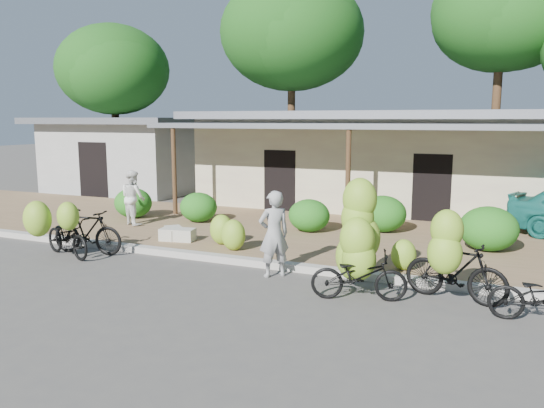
{
  "coord_description": "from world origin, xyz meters",
  "views": [
    {
      "loc": [
        3.77,
        -7.92,
        3.1
      ],
      "look_at": [
        -0.9,
        2.94,
        1.2
      ],
      "focal_mm": 35.0,
      "sensor_mm": 36.0,
      "label": 1
    }
  ],
  "objects": [
    {
      "name": "loose_banana_a",
      "position": [
        -2.25,
        3.02,
        0.48
      ],
      "size": [
        0.58,
        0.49,
        0.73
      ],
      "primitive_type": "ellipsoid",
      "color": "#80BC2F",
      "rests_on": "sidewalk"
    },
    {
      "name": "bike_center",
      "position": [
        1.58,
        1.05,
        0.82
      ],
      "size": [
        1.74,
        1.33,
        2.07
      ],
      "rotation": [
        0.0,
        0.0,
        1.85
      ],
      "color": "black",
      "rests_on": "ground"
    },
    {
      "name": "bike_far_left",
      "position": [
        -5.2,
        0.91,
        0.57
      ],
      "size": [
        1.84,
        1.45,
        1.36
      ],
      "rotation": [
        0.0,
        0.0,
        1.25
      ],
      "color": "black",
      "rests_on": "ground"
    },
    {
      "name": "hedge_2",
      "position": [
        -0.81,
        5.24,
        0.56
      ],
      "size": [
        1.12,
        1.01,
        0.87
      ],
      "primitive_type": "ellipsoid",
      "color": "#166018",
      "rests_on": "sidewalk"
    },
    {
      "name": "bike_left",
      "position": [
        -4.87,
        1.31,
        0.59
      ],
      "size": [
        1.82,
        1.22,
        1.33
      ],
      "rotation": [
        0.0,
        0.0,
        1.7
      ],
      "color": "black",
      "rests_on": "ground"
    },
    {
      "name": "bystander",
      "position": [
        -5.72,
        4.18,
        0.9
      ],
      "size": [
        0.93,
        0.85,
        1.56
      ],
      "primitive_type": "imported",
      "rotation": [
        0.0,
        0.0,
        2.71
      ],
      "color": "white",
      "rests_on": "sidewalk"
    },
    {
      "name": "ground",
      "position": [
        0.0,
        0.0,
        0.0
      ],
      "size": [
        100.0,
        100.0,
        0.0
      ],
      "primitive_type": "plane",
      "color": "#4C4A47",
      "rests_on": "ground"
    },
    {
      "name": "sidewalk",
      "position": [
        0.0,
        5.0,
        0.06
      ],
      "size": [
        60.0,
        6.0,
        0.12
      ],
      "primitive_type": "cube",
      "color": "#8A6A4A",
      "rests_on": "ground"
    },
    {
      "name": "hedge_4",
      "position": [
        3.64,
        4.89,
        0.63
      ],
      "size": [
        1.31,
        1.18,
        1.02
      ],
      "primitive_type": "ellipsoid",
      "color": "#166018",
      "rests_on": "sidewalk"
    },
    {
      "name": "sack_far",
      "position": [
        -3.63,
        3.1,
        0.26
      ],
      "size": [
        0.81,
        0.79,
        0.28
      ],
      "primitive_type": "cube",
      "rotation": [
        0.0,
        0.0,
        -0.75
      ],
      "color": "beige",
      "rests_on": "sidewalk"
    },
    {
      "name": "hedge_3",
      "position": [
        1.0,
        6.0,
        0.61
      ],
      "size": [
        1.25,
        1.12,
        0.97
      ],
      "primitive_type": "ellipsoid",
      "color": "#166018",
      "rests_on": "sidewalk"
    },
    {
      "name": "loose_banana_c",
      "position": [
        2.13,
        2.52,
        0.43
      ],
      "size": [
        0.5,
        0.42,
        0.62
      ],
      "primitive_type": "ellipsoid",
      "color": "#80BC2F",
      "rests_on": "sidewalk"
    },
    {
      "name": "tree_back_left",
      "position": [
        -13.69,
        13.11,
        5.53
      ],
      "size": [
        5.43,
        5.33,
        7.56
      ],
      "color": "#4F311F",
      "rests_on": "ground"
    },
    {
      "name": "sack_near",
      "position": [
        -3.45,
        2.94,
        0.27
      ],
      "size": [
        0.91,
        0.54,
        0.3
      ],
      "primitive_type": "cube",
      "rotation": [
        0.0,
        0.0,
        0.17
      ],
      "color": "beige",
      "rests_on": "sidewalk"
    },
    {
      "name": "vendor",
      "position": [
        -0.22,
        1.45,
        0.86
      ],
      "size": [
        0.74,
        0.73,
        1.73
      ],
      "primitive_type": "imported",
      "rotation": [
        0.0,
        0.0,
        3.91
      ],
      "color": "gray",
      "rests_on": "ground"
    },
    {
      "name": "tree_far_center",
      "position": [
        -5.69,
        16.11,
        7.17
      ],
      "size": [
        6.69,
        6.69,
        9.74
      ],
      "color": "#4F311F",
      "rests_on": "ground"
    },
    {
      "name": "hedge_0",
      "position": [
        -6.41,
        5.04,
        0.57
      ],
      "size": [
        1.17,
        1.05,
        0.91
      ],
      "primitive_type": "ellipsoid",
      "color": "#166018",
      "rests_on": "sidewalk"
    },
    {
      "name": "curb",
      "position": [
        0.0,
        2.0,
        0.07
      ],
      "size": [
        60.0,
        0.25,
        0.15
      ],
      "primitive_type": "cube",
      "color": "#A8A399",
      "rests_on": "ground"
    },
    {
      "name": "tree_center_right",
      "position": [
        3.31,
        16.61,
        7.33
      ],
      "size": [
        5.66,
        5.58,
        9.46
      ],
      "color": "#4F311F",
      "rests_on": "ground"
    },
    {
      "name": "loose_banana_b",
      "position": [
        -1.72,
        2.61,
        0.48
      ],
      "size": [
        0.57,
        0.49,
        0.72
      ],
      "primitive_type": "ellipsoid",
      "color": "#80BC2F",
      "rests_on": "sidewalk"
    },
    {
      "name": "shop_grey",
      "position": [
        -11.0,
        10.99,
        1.62
      ],
      "size": [
        7.0,
        6.0,
        3.15
      ],
      "color": "#A3A39E",
      "rests_on": "ground"
    },
    {
      "name": "bike_right",
      "position": [
        3.17,
        1.22,
        0.69
      ],
      "size": [
        1.83,
        1.31,
        1.68
      ],
      "rotation": [
        0.0,
        0.0,
        1.35
      ],
      "color": "black",
      "rests_on": "ground"
    },
    {
      "name": "hedge_1",
      "position": [
        -4.23,
        5.25,
        0.55
      ],
      "size": [
        1.11,
        1.0,
        0.86
      ],
      "primitive_type": "ellipsoid",
      "color": "#166018",
      "rests_on": "sidewalk"
    },
    {
      "name": "shop_main",
      "position": [
        0.0,
        10.93,
        1.72
      ],
      "size": [
        13.0,
        8.5,
        3.35
      ],
      "color": "beige",
      "rests_on": "ground"
    }
  ]
}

